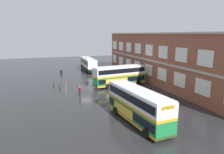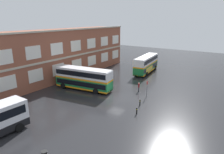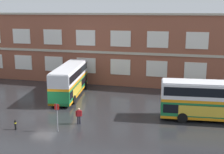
{
  "view_description": "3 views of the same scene",
  "coord_description": "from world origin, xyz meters",
  "px_view_note": "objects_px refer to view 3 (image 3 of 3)",
  "views": [
    {
      "loc": [
        39.7,
        -8.0,
        10.47
      ],
      "look_at": [
        4.18,
        4.29,
        2.77
      ],
      "focal_mm": 33.77,
      "sensor_mm": 36.0,
      "label": 1
    },
    {
      "loc": [
        -26.63,
        -16.8,
        12.91
      ],
      "look_at": [
        5.06,
        4.17,
        1.73
      ],
      "focal_mm": 32.14,
      "sensor_mm": 36.0,
      "label": 2
    },
    {
      "loc": [
        15.05,
        -28.13,
        11.24
      ],
      "look_at": [
        7.14,
        2.68,
        3.99
      ],
      "focal_mm": 47.6,
      "sensor_mm": 36.0,
      "label": 3
    }
  ],
  "objects_px": {
    "safety_bollard_east": "(15,125)",
    "waiting_passenger": "(79,115)",
    "double_decker_middle": "(215,100)",
    "bus_stand_flag": "(57,115)",
    "double_decker_near": "(70,80)"
  },
  "relations": [
    {
      "from": "double_decker_near",
      "to": "double_decker_middle",
      "type": "bearing_deg",
      "value": -14.49
    },
    {
      "from": "waiting_passenger",
      "to": "bus_stand_flag",
      "type": "distance_m",
      "value": 2.65
    },
    {
      "from": "waiting_passenger",
      "to": "bus_stand_flag",
      "type": "relative_size",
      "value": 0.63
    },
    {
      "from": "waiting_passenger",
      "to": "safety_bollard_east",
      "type": "xyz_separation_m",
      "value": [
        -5.37,
        -2.86,
        -0.44
      ]
    },
    {
      "from": "double_decker_near",
      "to": "safety_bollard_east",
      "type": "distance_m",
      "value": 12.14
    },
    {
      "from": "bus_stand_flag",
      "to": "safety_bollard_east",
      "type": "bearing_deg",
      "value": -170.44
    },
    {
      "from": "bus_stand_flag",
      "to": "double_decker_near",
      "type": "bearing_deg",
      "value": 106.38
    },
    {
      "from": "bus_stand_flag",
      "to": "safety_bollard_east",
      "type": "xyz_separation_m",
      "value": [
        -4.04,
        -0.68,
        -1.14
      ]
    },
    {
      "from": "safety_bollard_east",
      "to": "double_decker_near",
      "type": "bearing_deg",
      "value": 86.59
    },
    {
      "from": "waiting_passenger",
      "to": "safety_bollard_east",
      "type": "bearing_deg",
      "value": -151.95
    },
    {
      "from": "double_decker_near",
      "to": "bus_stand_flag",
      "type": "distance_m",
      "value": 11.81
    },
    {
      "from": "safety_bollard_east",
      "to": "waiting_passenger",
      "type": "bearing_deg",
      "value": 28.05
    },
    {
      "from": "safety_bollard_east",
      "to": "bus_stand_flag",
      "type": "bearing_deg",
      "value": 9.56
    },
    {
      "from": "double_decker_near",
      "to": "waiting_passenger",
      "type": "relative_size",
      "value": 6.62
    },
    {
      "from": "double_decker_middle",
      "to": "waiting_passenger",
      "type": "bearing_deg",
      "value": -161.1
    }
  ]
}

